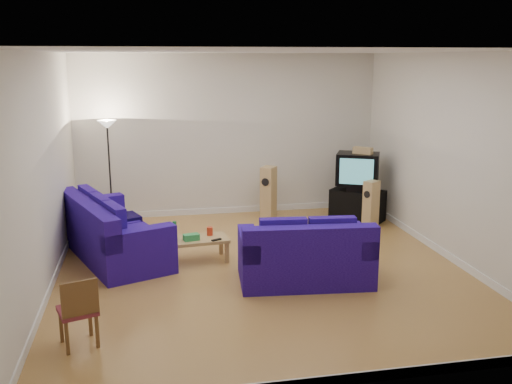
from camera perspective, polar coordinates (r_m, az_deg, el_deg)
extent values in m
cube|color=olive|center=(8.71, 0.51, -7.66)|extent=(6.00, 6.50, 0.01)
cube|color=white|center=(8.13, 0.56, 13.90)|extent=(6.00, 6.50, 0.01)
cube|color=silver|center=(11.44, -2.75, 5.67)|extent=(6.00, 0.01, 3.20)
cube|color=silver|center=(5.22, 7.73, -3.71)|extent=(6.00, 0.01, 3.20)
cube|color=silver|center=(8.22, -20.42, 1.84)|extent=(0.01, 6.50, 3.20)
cube|color=silver|center=(9.34, 18.90, 3.24)|extent=(0.01, 6.50, 3.20)
cube|color=white|center=(11.73, -2.66, -1.81)|extent=(6.00, 0.02, 0.12)
cube|color=white|center=(5.86, 7.20, -18.24)|extent=(6.00, 0.02, 0.12)
cube|color=white|center=(8.64, -19.53, -8.21)|extent=(0.02, 6.50, 0.12)
cube|color=white|center=(9.70, 18.17, -5.74)|extent=(0.02, 6.50, 0.12)
cube|color=#140065|center=(9.43, -13.91, -4.88)|extent=(1.89, 2.70, 0.47)
cube|color=#140065|center=(9.18, -16.51, -2.42)|extent=(1.13, 2.40, 0.48)
cube|color=#140065|center=(10.35, -16.00, -1.24)|extent=(1.09, 0.62, 0.27)
cube|color=#140065|center=(8.31, -11.58, -4.54)|extent=(1.09, 0.62, 0.27)
cube|color=black|center=(9.38, -13.05, -2.70)|extent=(0.58, 0.58, 0.14)
cube|color=#140065|center=(8.22, 4.87, -7.31)|extent=(1.93, 1.20, 0.45)
cube|color=#140065|center=(7.70, 5.47, -5.14)|extent=(1.85, 0.41, 0.47)
cube|color=#140065|center=(8.00, -0.75, -5.14)|extent=(0.34, 1.05, 0.26)
cube|color=#140065|center=(8.28, 10.40, -4.72)|extent=(0.34, 1.05, 0.26)
cube|color=black|center=(8.26, 4.71, -4.74)|extent=(0.47, 0.47, 0.13)
cube|color=tan|center=(8.95, -6.14, -4.79)|extent=(1.07, 0.60, 0.05)
cube|color=tan|center=(8.76, -8.87, -6.58)|extent=(0.07, 0.07, 0.32)
cube|color=tan|center=(9.14, -9.21, -5.72)|extent=(0.07, 0.07, 0.32)
cube|color=tan|center=(8.91, -2.93, -6.09)|extent=(0.07, 0.07, 0.32)
cube|color=tan|center=(9.29, -3.52, -5.27)|extent=(0.07, 0.07, 0.32)
cylinder|color=#197233|center=(8.95, -8.13, -3.77)|extent=(0.08, 0.08, 0.27)
cube|color=green|center=(8.85, -6.49, -4.51)|extent=(0.26, 0.18, 0.10)
cylinder|color=red|center=(9.06, -4.64, -3.93)|extent=(0.13, 0.13, 0.13)
cube|color=black|center=(8.82, -3.97, -4.78)|extent=(0.17, 0.12, 0.02)
cube|color=black|center=(11.33, 10.11, -1.29)|extent=(1.08, 1.08, 0.60)
cube|color=black|center=(11.22, 10.24, 0.43)|extent=(0.59, 0.54, 0.11)
cube|color=black|center=(11.20, 10.13, 2.30)|extent=(0.96, 0.86, 0.61)
cube|color=teal|center=(10.91, 10.01, 2.02)|extent=(0.58, 0.29, 0.49)
cube|color=tan|center=(11.08, 10.64, 4.10)|extent=(0.36, 0.36, 0.13)
cube|color=tan|center=(11.22, 1.25, -0.07)|extent=(0.37, 0.39, 1.04)
cylinder|color=black|center=(11.03, 0.93, 1.00)|extent=(0.14, 0.11, 0.15)
cube|color=tan|center=(10.86, 11.42, -1.21)|extent=(0.33, 0.31, 0.89)
cylinder|color=black|center=(10.70, 11.04, -0.24)|extent=(0.08, 0.12, 0.13)
cylinder|color=black|center=(11.13, -14.10, -3.28)|extent=(0.26, 0.26, 0.03)
cylinder|color=black|center=(10.90, -14.38, 1.52)|extent=(0.03, 0.03, 1.88)
cone|color=white|center=(10.75, -14.68, 6.57)|extent=(0.34, 0.34, 0.15)
cube|color=brown|center=(6.60, -18.38, -13.68)|extent=(0.04, 0.04, 0.39)
cube|color=brown|center=(6.89, -18.91, -12.55)|extent=(0.04, 0.04, 0.39)
cube|color=brown|center=(6.65, -15.61, -13.25)|extent=(0.04, 0.04, 0.39)
cube|color=brown|center=(6.94, -16.26, -12.16)|extent=(0.04, 0.04, 0.39)
cube|color=maroon|center=(6.68, -17.42, -11.25)|extent=(0.49, 0.49, 0.05)
cube|color=brown|center=(6.43, -17.21, -10.12)|extent=(0.38, 0.16, 0.39)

